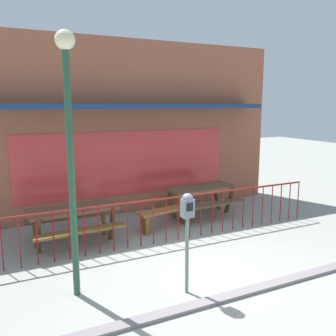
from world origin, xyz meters
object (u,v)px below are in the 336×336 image
object	(u,v)px
picnic_table_right	(201,193)
patio_bench	(165,214)
street_lamp	(69,129)
picnic_table_left	(73,215)
parking_meter_near	(187,217)

from	to	relation	value
picnic_table_right	patio_bench	bearing A→B (deg)	-158.05
picnic_table_right	street_lamp	world-z (taller)	street_lamp
patio_bench	street_lamp	distance (m)	3.92
street_lamp	picnic_table_right	bearing A→B (deg)	34.64
picnic_table_right	street_lamp	xyz separation A→B (m)	(-3.76, -2.60, 1.94)
patio_bench	street_lamp	xyz separation A→B (m)	(-2.49, -2.09, 2.20)
picnic_table_left	parking_meter_near	size ratio (longest dim) A/B	1.18
picnic_table_right	patio_bench	size ratio (longest dim) A/B	1.35
picnic_table_left	patio_bench	bearing A→B (deg)	-0.53
picnic_table_left	parking_meter_near	xyz separation A→B (m)	(1.19, -2.78, 0.62)
parking_meter_near	picnic_table_left	bearing A→B (deg)	113.08
parking_meter_near	street_lamp	distance (m)	2.15
picnic_table_left	street_lamp	xyz separation A→B (m)	(-0.37, -2.10, 1.94)
picnic_table_left	picnic_table_right	bearing A→B (deg)	8.29
patio_bench	parking_meter_near	size ratio (longest dim) A/B	0.90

